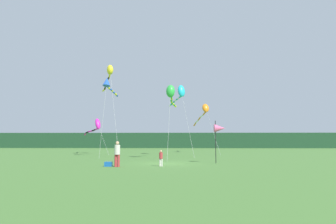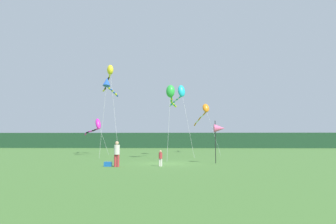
% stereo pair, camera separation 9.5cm
% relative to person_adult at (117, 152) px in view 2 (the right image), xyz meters
% --- Properties ---
extents(ground_plane, '(120.00, 120.00, 0.00)m').
position_rel_person_adult_xyz_m(ground_plane, '(3.41, 2.96, -1.02)').
color(ground_plane, '#477533').
extents(distant_treeline, '(108.00, 3.45, 3.58)m').
position_rel_person_adult_xyz_m(distant_treeline, '(3.41, 47.96, 0.77)').
color(distant_treeline, '#1E4228').
rests_on(distant_treeline, ground).
extents(person_adult, '(0.40, 0.40, 1.83)m').
position_rel_person_adult_xyz_m(person_adult, '(0.00, 0.00, 0.00)').
color(person_adult, '#B23338').
rests_on(person_adult, ground).
extents(person_child, '(0.26, 0.26, 1.17)m').
position_rel_person_adult_xyz_m(person_child, '(3.13, 0.46, -0.37)').
color(person_child, silver).
rests_on(person_child, ground).
extents(cooler_box, '(0.53, 0.40, 0.33)m').
position_rel_person_adult_xyz_m(cooler_box, '(-0.70, 0.30, -0.86)').
color(cooler_box, '#1959B2').
rests_on(cooler_box, ground).
extents(banner_flag_pole, '(0.90, 0.70, 3.53)m').
position_rel_person_adult_xyz_m(banner_flag_pole, '(7.87, 3.28, 1.84)').
color(banner_flag_pole, black).
rests_on(banner_flag_pole, ground).
extents(kite_blue, '(1.17, 4.80, 8.97)m').
position_rel_person_adult_xyz_m(kite_blue, '(-3.48, 10.87, 7.25)').
color(kite_blue, '#B2B2B2').
rests_on(kite_blue, ground).
extents(kite_orange, '(2.69, 11.59, 7.29)m').
position_rel_person_adult_xyz_m(kite_orange, '(8.39, 21.47, 5.18)').
color(kite_orange, '#B2B2B2').
rests_on(kite_orange, ground).
extents(kite_magenta, '(5.07, 5.54, 5.04)m').
position_rel_person_adult_xyz_m(kite_magenta, '(-6.92, 19.03, 2.93)').
color(kite_magenta, '#B2B2B2').
rests_on(kite_magenta, ground).
extents(kite_green, '(1.10, 5.10, 7.45)m').
position_rel_person_adult_xyz_m(kite_green, '(3.72, 7.53, 5.61)').
color(kite_green, '#B2B2B2').
rests_on(kite_green, ground).
extents(kite_cyan, '(2.97, 6.09, 8.68)m').
position_rel_person_adult_xyz_m(kite_cyan, '(4.79, 13.97, 6.68)').
color(kite_cyan, '#B2B2B2').
rests_on(kite_cyan, ground).
extents(kite_yellow, '(4.19, 8.58, 11.05)m').
position_rel_person_adult_xyz_m(kite_yellow, '(-3.90, 13.35, 9.07)').
color(kite_yellow, '#B2B2B2').
rests_on(kite_yellow, ground).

